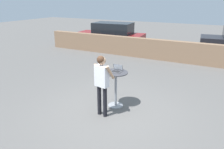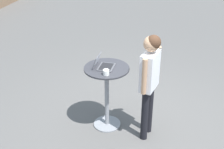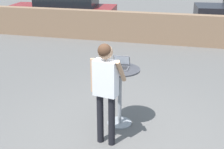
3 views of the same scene
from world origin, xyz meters
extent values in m
plane|color=#5B5956|center=(0.00, 0.00, 0.00)|extent=(50.00, 50.00, 0.00)
cube|color=#84664C|center=(0.00, 6.24, 0.53)|extent=(15.00, 0.35, 1.06)
cylinder|color=gray|center=(-0.09, 0.43, 0.01)|extent=(0.45, 0.45, 0.03)
cylinder|color=gray|center=(-0.09, 0.43, 0.54)|extent=(0.07, 0.07, 1.03)
cylinder|color=#333338|center=(-0.09, 0.43, 1.07)|extent=(0.70, 0.70, 0.02)
cube|color=#515156|center=(-0.09, 0.44, 1.09)|extent=(0.30, 0.24, 0.02)
cube|color=black|center=(-0.09, 0.44, 1.10)|extent=(0.26, 0.19, 0.00)
cube|color=#515156|center=(-0.09, 0.59, 1.19)|extent=(0.29, 0.08, 0.18)
cube|color=white|center=(-0.09, 0.58, 1.19)|extent=(0.27, 0.07, 0.16)
cylinder|color=white|center=(-0.31, 0.37, 1.12)|extent=(0.09, 0.09, 0.08)
torus|color=white|center=(-0.25, 0.37, 1.12)|extent=(0.04, 0.01, 0.04)
cylinder|color=black|center=(-0.26, -0.22, 0.43)|extent=(0.11, 0.11, 0.87)
cylinder|color=black|center=(-0.06, -0.26, 0.43)|extent=(0.11, 0.11, 0.87)
cube|color=silver|center=(-0.16, -0.24, 1.16)|extent=(0.40, 0.25, 0.57)
sphere|color=tan|center=(-0.16, -0.24, 1.58)|extent=(0.23, 0.23, 0.23)
sphere|color=#472D1E|center=(-0.17, -0.27, 1.61)|extent=(0.21, 0.21, 0.21)
cylinder|color=tan|center=(-0.38, -0.20, 1.17)|extent=(0.07, 0.07, 0.54)
cylinder|color=tan|center=(0.07, -0.20, 1.28)|extent=(0.13, 0.33, 0.42)
cube|color=maroon|center=(-4.38, 7.99, 0.59)|extent=(4.66, 2.11, 0.60)
cube|color=black|center=(-4.16, 8.01, 1.24)|extent=(2.61, 1.72, 0.69)
cylinder|color=black|center=(-5.70, 7.06, 0.33)|extent=(0.67, 0.28, 0.65)
cylinder|color=black|center=(-5.85, 8.67, 0.33)|extent=(0.67, 0.28, 0.65)
cylinder|color=black|center=(-2.91, 7.31, 0.33)|extent=(0.67, 0.28, 0.65)
cylinder|color=black|center=(-3.06, 8.93, 0.33)|extent=(0.67, 0.28, 0.65)
cylinder|color=black|center=(2.08, 8.52, 0.32)|extent=(0.66, 0.29, 0.64)
cylinder|color=black|center=(1.91, 10.12, 0.32)|extent=(0.66, 0.29, 0.64)
camera|label=1|loc=(2.60, -4.88, 3.08)|focal=35.00mm
camera|label=2|loc=(-4.14, -0.80, 3.25)|focal=50.00mm
camera|label=3|loc=(1.04, -4.52, 2.93)|focal=50.00mm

